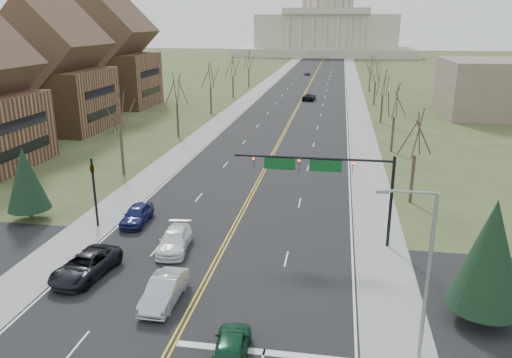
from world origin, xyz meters
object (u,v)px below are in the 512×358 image
(car_nb_inner_lead, at_px, (231,347))
(street_light, at_px, (424,266))
(signal_mast, at_px, (325,172))
(car_sb_outer_lead, at_px, (86,265))
(car_sb_inner_lead, at_px, (164,290))
(car_sb_outer_second, at_px, (137,214))
(car_sb_inner_second, at_px, (174,240))
(car_far_nb, at_px, (309,97))
(signal_left, at_px, (94,185))
(car_far_sb, at_px, (307,73))

(car_nb_inner_lead, bearing_deg, street_light, -173.18)
(signal_mast, distance_m, car_sb_outer_lead, 18.41)
(car_sb_inner_lead, relative_size, car_sb_outer_second, 1.06)
(car_sb_inner_second, bearing_deg, car_nb_inner_lead, -66.50)
(signal_mast, bearing_deg, car_far_nb, 94.44)
(signal_left, distance_m, car_sb_inner_lead, 14.67)
(car_far_nb, bearing_deg, signal_mast, 100.84)
(signal_left, xyz_separation_m, car_sb_inner_second, (7.92, -3.32, -2.95))
(signal_left, distance_m, car_far_sb, 129.72)
(car_sb_outer_lead, distance_m, car_sb_inner_second, 6.82)
(car_sb_outer_lead, relative_size, car_far_nb, 1.10)
(car_sb_inner_lead, bearing_deg, street_light, -10.65)
(car_nb_inner_lead, bearing_deg, car_sb_inner_lead, -46.35)
(street_light, xyz_separation_m, car_sb_inner_lead, (-14.55, 2.87, -4.40))
(car_nb_inner_lead, xyz_separation_m, car_sb_outer_lead, (-11.64, 7.02, 0.04))
(car_sb_inner_second, bearing_deg, car_sb_outer_second, 130.56)
(car_sb_outer_lead, bearing_deg, car_far_sb, 95.35)
(car_sb_inner_second, distance_m, car_far_sb, 132.70)
(car_sb_inner_second, height_order, car_far_sb, car_sb_inner_second)
(car_sb_inner_second, distance_m, car_sb_outer_second, 6.61)
(car_sb_inner_lead, height_order, car_far_sb, car_sb_inner_lead)
(car_sb_outer_second, xyz_separation_m, car_far_nb, (10.09, 73.35, -0.06))
(street_light, relative_size, car_nb_inner_lead, 2.02)
(street_light, bearing_deg, car_sb_outer_lead, 166.13)
(street_light, height_order, car_nb_inner_lead, street_light)
(car_sb_inner_lead, bearing_deg, car_sb_outer_lead, 160.66)
(car_sb_inner_second, height_order, car_far_nb, car_sb_inner_second)
(street_light, xyz_separation_m, car_nb_inner_lead, (-9.31, -1.85, -4.45))
(car_sb_inner_second, relative_size, car_sb_outer_second, 1.11)
(street_light, height_order, car_sb_inner_lead, street_light)
(signal_left, height_order, car_sb_outer_second, signal_left)
(signal_left, relative_size, car_nb_inner_lead, 1.33)
(signal_mast, relative_size, street_light, 1.34)
(signal_left, height_order, car_sb_inner_second, signal_left)
(signal_left, relative_size, street_light, 0.66)
(signal_mast, height_order, street_light, street_light)
(car_sb_inner_lead, relative_size, car_sb_inner_second, 0.95)
(car_sb_inner_lead, relative_size, car_far_sb, 1.14)
(street_light, distance_m, car_far_nb, 88.82)
(car_far_sb, bearing_deg, car_far_nb, -92.88)
(car_far_nb, distance_m, car_far_sb, 55.02)
(car_sb_outer_second, height_order, car_far_nb, car_sb_outer_second)
(signal_mast, bearing_deg, car_sb_outer_lead, -151.99)
(car_nb_inner_lead, distance_m, car_sb_inner_lead, 7.05)
(signal_left, height_order, car_nb_inner_lead, signal_left)
(car_sb_outer_lead, height_order, car_far_sb, car_sb_outer_lead)
(car_nb_inner_lead, distance_m, car_far_sb, 144.84)
(car_sb_outer_second, bearing_deg, signal_mast, -6.72)
(car_nb_inner_lead, relative_size, car_far_sb, 1.03)
(signal_mast, distance_m, car_far_sb, 129.85)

